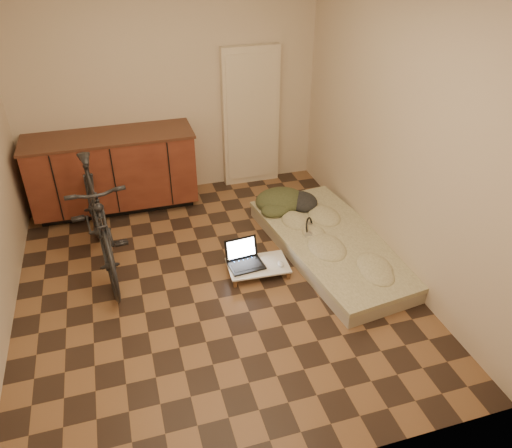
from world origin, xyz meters
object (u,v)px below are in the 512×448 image
object	(u,v)px
futon	(334,245)
lap_desk	(258,266)
bicycle	(97,213)
laptop	(244,259)

from	to	relation	value
futon	lap_desk	size ratio (longest dim) A/B	3.64
bicycle	laptop	bearing A→B (deg)	-28.51
bicycle	futon	xyz separation A→B (m)	(2.25, -0.47, -0.49)
lap_desk	laptop	xyz separation A→B (m)	(-0.12, 0.06, 0.06)
bicycle	lap_desk	xyz separation A→B (m)	(1.40, -0.58, -0.50)
bicycle	futon	bearing A→B (deg)	-18.38
bicycle	lap_desk	bearing A→B (deg)	-28.95
laptop	bicycle	bearing A→B (deg)	152.74
lap_desk	laptop	world-z (taller)	laptop
futon	lap_desk	distance (m)	0.85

